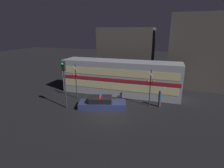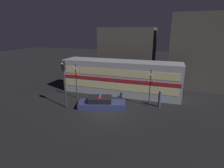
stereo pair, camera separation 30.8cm
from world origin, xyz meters
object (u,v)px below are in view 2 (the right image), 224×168
train (120,77)px  crossing_signal_near (150,85)px  police_car (102,103)px  traffic_light_corner (64,76)px  pedestrian (160,99)px

train → crossing_signal_near: (4.05, -3.02, 0.23)m
police_car → traffic_light_corner: 4.71m
train → traffic_light_corner: 7.46m
train → pedestrian: 5.98m
crossing_signal_near → train: bearing=143.3°
train → police_car: (-0.63, -4.84, -1.64)m
pedestrian → traffic_light_corner: 10.04m
police_car → pedestrian: pedestrian is taller
train → crossing_signal_near: 5.06m
police_car → pedestrian: bearing=2.1°
pedestrian → police_car: bearing=-161.2°
train → pedestrian: train is taller
pedestrian → crossing_signal_near: (-1.05, -0.13, 1.39)m
pedestrian → crossing_signal_near: 1.75m
pedestrian → crossing_signal_near: crossing_signal_near is taller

